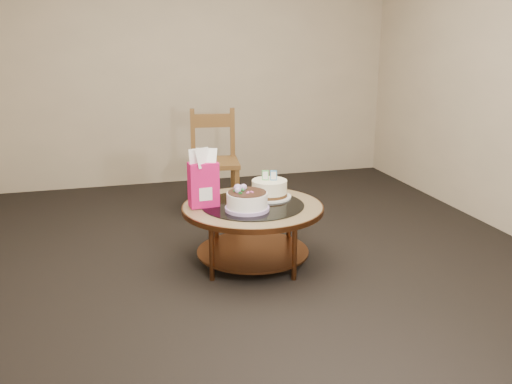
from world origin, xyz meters
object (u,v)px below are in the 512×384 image
object	(u,v)px
decorated_cake	(247,202)
cream_cake	(269,189)
coffee_table	(253,215)
dining_chair	(214,161)
gift_bag	(203,178)

from	to	relation	value
decorated_cake	cream_cake	xyz separation A→B (m)	(0.24, 0.25, 0.01)
coffee_table	dining_chair	xyz separation A→B (m)	(-0.00, 1.34, 0.11)
cream_cake	gift_bag	xyz separation A→B (m)	(-0.51, -0.08, 0.14)
cream_cake	gift_bag	bearing A→B (deg)	-152.41
coffee_table	gift_bag	bearing A→B (deg)	169.99
cream_cake	dining_chair	bearing A→B (deg)	116.94
gift_bag	decorated_cake	bearing A→B (deg)	-36.86
coffee_table	cream_cake	world-z (taller)	cream_cake
cream_cake	gift_bag	size ratio (longest dim) A/B	0.80
coffee_table	cream_cake	distance (m)	0.26
coffee_table	gift_bag	xyz separation A→B (m)	(-0.34, 0.06, 0.28)
gift_bag	dining_chair	distance (m)	1.34
decorated_cake	dining_chair	world-z (taller)	dining_chair
coffee_table	dining_chair	distance (m)	1.34
decorated_cake	cream_cake	distance (m)	0.35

